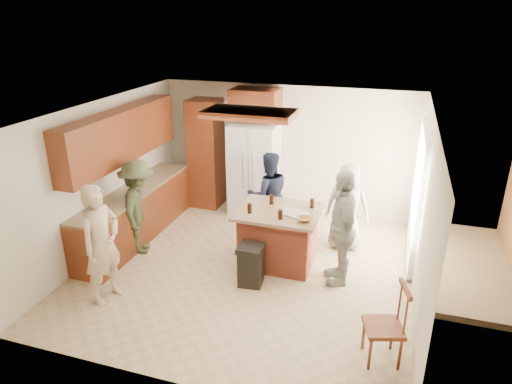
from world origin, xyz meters
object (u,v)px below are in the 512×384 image
(person_behind_left, at_px, (268,195))
(spindle_chair, at_px, (385,327))
(person_side_right, at_px, (342,228))
(kitchen_island, at_px, (278,237))
(trash_bin, at_px, (251,265))
(refrigerator, at_px, (254,169))
(person_behind_right, at_px, (347,207))
(person_front_left, at_px, (102,244))
(person_counter, at_px, (139,207))

(person_behind_left, relative_size, spindle_chair, 1.57)
(person_side_right, xyz_separation_m, kitchen_island, (-1.00, 0.21, -0.41))
(person_side_right, height_order, trash_bin, person_side_right)
(refrigerator, height_order, trash_bin, refrigerator)
(person_behind_right, relative_size, refrigerator, 0.84)
(kitchen_island, bearing_deg, person_behind_right, 42.04)
(person_behind_right, bearing_deg, kitchen_island, 43.33)
(person_side_right, xyz_separation_m, trash_bin, (-1.23, -0.49, -0.56))
(refrigerator, bearing_deg, trash_bin, -73.41)
(person_side_right, bearing_deg, spindle_chair, 8.85)
(person_front_left, relative_size, person_counter, 1.07)
(person_behind_right, bearing_deg, person_front_left, 41.20)
(kitchen_island, xyz_separation_m, trash_bin, (-0.23, -0.70, -0.16))
(person_front_left, bearing_deg, person_behind_left, -21.27)
(person_side_right, xyz_separation_m, spindle_chair, (0.73, -1.54, -0.43))
(person_behind_left, relative_size, refrigerator, 0.87)
(person_side_right, bearing_deg, refrigerator, -151.98)
(person_counter, xyz_separation_m, trash_bin, (2.06, -0.40, -0.48))
(person_behind_left, bearing_deg, trash_bin, 68.96)
(person_behind_left, relative_size, person_behind_right, 1.03)
(person_front_left, height_order, spindle_chair, person_front_left)
(kitchen_island, bearing_deg, trash_bin, -108.22)
(person_counter, xyz_separation_m, refrigerator, (1.31, 2.10, 0.10))
(person_counter, distance_m, trash_bin, 2.15)
(kitchen_island, relative_size, spindle_chair, 1.29)
(person_counter, height_order, refrigerator, refrigerator)
(person_behind_right, xyz_separation_m, person_side_right, (0.05, -1.07, 0.12))
(person_side_right, height_order, person_counter, person_side_right)
(person_front_left, height_order, person_behind_left, person_front_left)
(person_behind_left, distance_m, kitchen_island, 1.05)
(person_behind_left, xyz_separation_m, refrigerator, (-0.55, 0.90, 0.12))
(person_behind_left, distance_m, spindle_chair, 3.43)
(kitchen_island, xyz_separation_m, spindle_chair, (1.73, -1.74, -0.02))
(person_behind_left, distance_m, person_counter, 2.21)
(person_counter, xyz_separation_m, kitchen_island, (2.29, 0.30, -0.33))
(person_behind_left, distance_m, trash_bin, 1.68)
(refrigerator, height_order, kitchen_island, refrigerator)
(person_counter, height_order, trash_bin, person_counter)
(person_front_left, relative_size, refrigerator, 0.95)
(person_front_left, height_order, person_counter, person_front_left)
(person_side_right, relative_size, person_counter, 1.09)
(person_behind_left, bearing_deg, person_behind_right, 150.31)
(person_behind_left, height_order, trash_bin, person_behind_left)
(spindle_chair, bearing_deg, person_counter, 160.20)
(person_front_left, height_order, refrigerator, refrigerator)
(refrigerator, xyz_separation_m, kitchen_island, (0.97, -1.81, -0.43))
(trash_bin, bearing_deg, kitchen_island, 71.78)
(trash_bin, bearing_deg, spindle_chair, -28.11)
(refrigerator, bearing_deg, person_behind_right, -25.97)
(person_counter, bearing_deg, person_front_left, 171.35)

